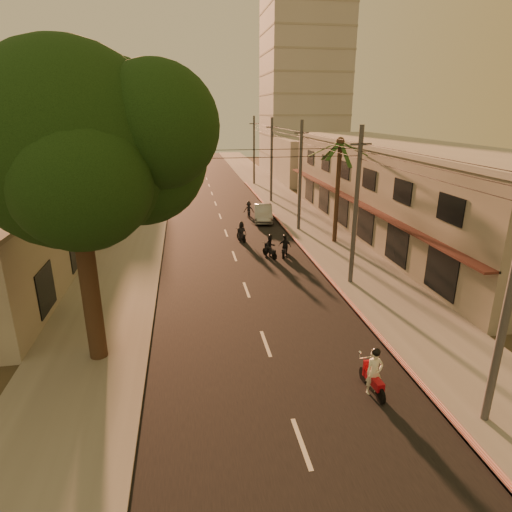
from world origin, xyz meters
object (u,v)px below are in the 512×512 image
Objects in this scene: broadleaf_tree at (83,147)px; scooter_mid_b at (285,246)px; scooter_far_a at (241,232)px; parked_car at (263,213)px; scooter_far_b at (249,210)px; palm_tree at (340,148)px; scooter_mid_a at (270,247)px; scooter_red at (374,373)px.

broadleaf_tree reaches higher than scooter_mid_b.
scooter_mid_b is 0.99× the size of scooter_far_a.
scooter_far_a reaches higher than parked_car.
scooter_far_b is 0.34× the size of parked_car.
parked_car is at bearing -48.11° from scooter_far_b.
parked_car is (-4.21, 7.63, -6.40)m from palm_tree.
broadleaf_tree is 1.48× the size of palm_tree.
scooter_mid_b reaches higher than parked_car.
scooter_far_b is at bearing 67.20° from scooter_mid_a.
palm_tree is at bearing 43.48° from broadleaf_tree.
scooter_mid_a is at bearing -89.43° from parked_car.
palm_tree is 8.27m from scooter_mid_b.
scooter_far_a is 6.69m from parked_car.
scooter_mid_b is at bearing -150.44° from palm_tree.
broadleaf_tree is 25.09m from parked_car.
broadleaf_tree is 2.55× the size of parked_car.
scooter_mid_a is 4.48m from scooter_far_a.
scooter_red is 19.66m from scooter_far_a.
scooter_mid_a reaches higher than scooter_far_a.
broadleaf_tree is at bearing -105.59° from scooter_far_b.
scooter_mid_b is at bearing -83.63° from parked_car.
broadleaf_tree is 26.02m from scooter_far_b.
scooter_mid_a is at bearing 51.05° from broadleaf_tree.
scooter_far_b is (0.26, 11.86, -0.05)m from scooter_mid_a.
scooter_mid_a is at bearing 89.54° from scooter_red.
scooter_mid_a is at bearing -150.67° from scooter_mid_b.
broadleaf_tree reaches higher than scooter_far_a.
broadleaf_tree reaches higher than scooter_far_b.
palm_tree is at bearing -53.53° from scooter_far_b.
scooter_mid_a is 10.40m from parked_car.
scooter_red is 25.61m from parked_car.
scooter_far_a is at bearing 144.35° from scooter_mid_b.
palm_tree is 4.36× the size of scooter_red.
palm_tree reaches higher than scooter_mid_b.
scooter_far_a is (-2.21, 19.53, -0.08)m from scooter_red.
broadleaf_tree is at bearing -131.60° from scooter_far_a.
palm_tree is 12.41m from scooter_far_b.
broadleaf_tree is at bearing -107.72° from parked_car.
scooter_mid_b is (-4.52, -2.57, -6.43)m from palm_tree.
palm_tree is 4.89× the size of scooter_mid_a.
palm_tree reaches higher than scooter_far_a.
scooter_mid_a reaches higher than scooter_mid_b.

